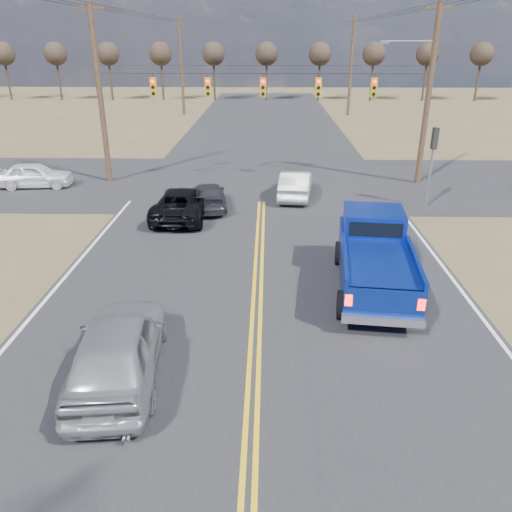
{
  "coord_description": "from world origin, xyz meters",
  "views": [
    {
      "loc": [
        0.31,
        -10.54,
        7.73
      ],
      "look_at": [
        -0.04,
        3.72,
        1.5
      ],
      "focal_mm": 35.0,
      "sensor_mm": 36.0,
      "label": 1
    }
  ],
  "objects_px": {
    "silver_suv": "(118,348)",
    "dgrey_car_queue": "(208,196)",
    "pickup_truck": "(375,257)",
    "black_suv": "(183,203)",
    "cross_car_west": "(35,175)",
    "white_car_queue": "(296,184)"
  },
  "relations": [
    {
      "from": "black_suv",
      "to": "dgrey_car_queue",
      "type": "relative_size",
      "value": 1.22
    },
    {
      "from": "pickup_truck",
      "to": "silver_suv",
      "type": "relative_size",
      "value": 1.26
    },
    {
      "from": "silver_suv",
      "to": "black_suv",
      "type": "distance_m",
      "value": 12.14
    },
    {
      "from": "pickup_truck",
      "to": "black_suv",
      "type": "bearing_deg",
      "value": 142.96
    },
    {
      "from": "white_car_queue",
      "to": "silver_suv",
      "type": "bearing_deg",
      "value": 78.82
    },
    {
      "from": "dgrey_car_queue",
      "to": "cross_car_west",
      "type": "distance_m",
      "value": 10.75
    },
    {
      "from": "pickup_truck",
      "to": "cross_car_west",
      "type": "distance_m",
      "value": 20.54
    },
    {
      "from": "cross_car_west",
      "to": "pickup_truck",
      "type": "bearing_deg",
      "value": -132.84
    },
    {
      "from": "pickup_truck",
      "to": "silver_suv",
      "type": "bearing_deg",
      "value": -138.44
    },
    {
      "from": "pickup_truck",
      "to": "white_car_queue",
      "type": "height_order",
      "value": "pickup_truck"
    },
    {
      "from": "black_suv",
      "to": "white_car_queue",
      "type": "distance_m",
      "value": 6.37
    },
    {
      "from": "pickup_truck",
      "to": "silver_suv",
      "type": "xyz_separation_m",
      "value": [
        -7.15,
        -5.07,
        -0.26
      ]
    },
    {
      "from": "pickup_truck",
      "to": "silver_suv",
      "type": "distance_m",
      "value": 8.77
    },
    {
      "from": "silver_suv",
      "to": "black_suv",
      "type": "height_order",
      "value": "silver_suv"
    },
    {
      "from": "white_car_queue",
      "to": "dgrey_car_queue",
      "type": "bearing_deg",
      "value": 30.15
    },
    {
      "from": "pickup_truck",
      "to": "black_suv",
      "type": "xyz_separation_m",
      "value": [
        -7.5,
        7.06,
        -0.41
      ]
    },
    {
      "from": "cross_car_west",
      "to": "silver_suv",
      "type": "bearing_deg",
      "value": -157.95
    },
    {
      "from": "silver_suv",
      "to": "dgrey_car_queue",
      "type": "height_order",
      "value": "silver_suv"
    },
    {
      "from": "pickup_truck",
      "to": "black_suv",
      "type": "height_order",
      "value": "pickup_truck"
    },
    {
      "from": "silver_suv",
      "to": "pickup_truck",
      "type": "bearing_deg",
      "value": -150.82
    },
    {
      "from": "pickup_truck",
      "to": "silver_suv",
      "type": "height_order",
      "value": "pickup_truck"
    },
    {
      "from": "silver_suv",
      "to": "black_suv",
      "type": "relative_size",
      "value": 0.99
    }
  ]
}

